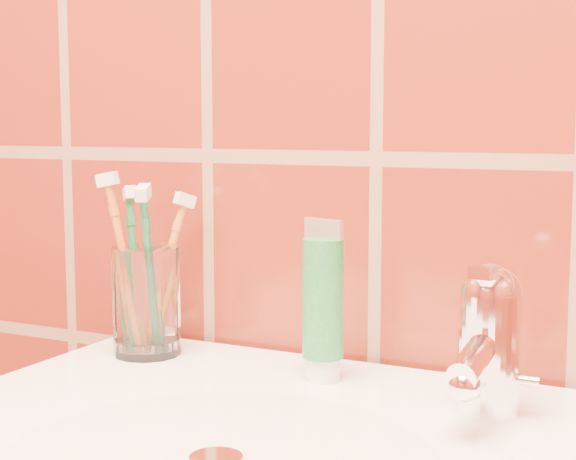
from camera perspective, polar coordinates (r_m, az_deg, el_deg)
The scene contains 7 objects.
glass_tumbler at distance 0.87m, azimuth -9.14°, elevation -4.55°, with size 0.07×0.07×0.11m, color white.
toothpaste_tube at distance 0.77m, azimuth 2.29°, elevation -4.90°, with size 0.04×0.04×0.14m.
faucet at distance 0.70m, azimuth 12.82°, elevation -6.61°, with size 0.05×0.11×0.12m.
toothbrush_0 at distance 0.84m, azimuth -8.92°, elevation -2.77°, with size 0.04×0.06×0.18m, color #1C6A3F, non-canonical shape.
toothbrush_1 at distance 0.88m, azimuth -8.01°, elevation -2.75°, with size 0.05×0.07×0.16m, color orange, non-canonical shape.
toothbrush_2 at distance 0.86m, azimuth -10.46°, elevation -2.27°, with size 0.06×0.03×0.19m, color #C96623, non-canonical shape.
toothbrush_3 at distance 0.88m, azimuth -9.94°, elevation -2.58°, with size 0.05×0.05×0.17m, color #1F773B, non-canonical shape.
Camera 1 is at (0.29, 0.43, 1.07)m, focal length 55.00 mm.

